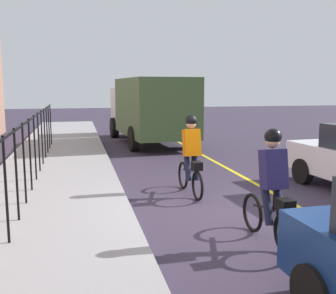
% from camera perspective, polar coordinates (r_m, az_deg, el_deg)
% --- Properties ---
extents(ground_plane, '(80.00, 80.00, 0.00)m').
position_cam_1_polar(ground_plane, '(7.96, 8.14, -9.25)').
color(ground_plane, '#362C3E').
extents(lane_line_centre, '(36.00, 0.12, 0.01)m').
position_cam_1_polar(lane_line_centre, '(8.65, 18.20, -8.14)').
color(lane_line_centre, yellow).
rests_on(lane_line_centre, ground).
extents(sidewalk, '(40.00, 3.20, 0.15)m').
position_cam_1_polar(sidewalk, '(7.47, -17.41, -10.16)').
color(sidewalk, gray).
rests_on(sidewalk, ground).
extents(iron_fence, '(16.69, 0.04, 1.60)m').
position_cam_1_polar(iron_fence, '(8.22, -20.02, -0.28)').
color(iron_fence, black).
rests_on(iron_fence, sidewalk).
extents(cyclist_lead, '(1.71, 0.37, 1.83)m').
position_cam_1_polar(cyclist_lead, '(8.90, 3.34, -1.23)').
color(cyclist_lead, black).
rests_on(cyclist_lead, ground).
extents(cyclist_follow, '(1.71, 0.37, 1.83)m').
position_cam_1_polar(cyclist_follow, '(6.28, 14.69, -5.68)').
color(cyclist_follow, black).
rests_on(cyclist_follow, ground).
extents(box_truck_background, '(6.87, 2.95, 2.78)m').
position_cam_1_polar(box_truck_background, '(17.14, -2.64, 5.66)').
color(box_truck_background, '#3D582F').
rests_on(box_truck_background, ground).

